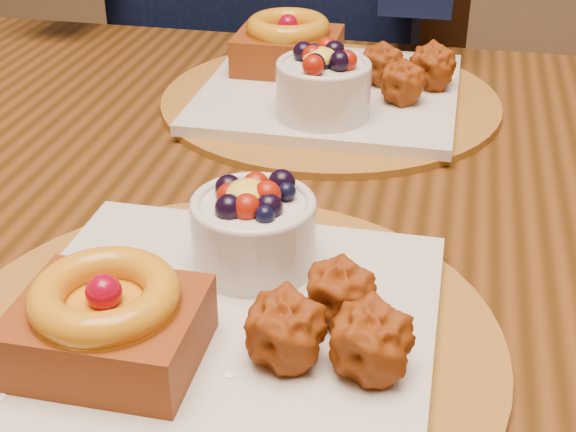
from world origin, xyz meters
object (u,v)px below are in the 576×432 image
object	(u,v)px
dining_table	(289,266)
chair_far	(340,127)
place_setting_far	(327,81)
place_setting_near	(217,313)

from	to	relation	value
dining_table	chair_far	bearing A→B (deg)	94.30
dining_table	place_setting_far	bearing A→B (deg)	90.93
dining_table	place_setting_near	world-z (taller)	place_setting_near
place_setting_far	place_setting_near	bearing A→B (deg)	-89.92
place_setting_near	place_setting_far	world-z (taller)	place_setting_far
chair_far	place_setting_near	bearing A→B (deg)	-101.91
place_setting_near	chair_far	world-z (taller)	chair_far
place_setting_near	chair_far	size ratio (longest dim) A/B	0.39
place_setting_far	dining_table	bearing A→B (deg)	-89.07
dining_table	place_setting_near	size ratio (longest dim) A/B	4.21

